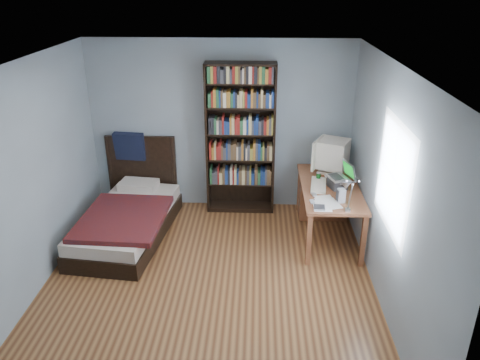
{
  "coord_description": "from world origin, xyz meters",
  "views": [
    {
      "loc": [
        0.54,
        -4.43,
        3.28
      ],
      "look_at": [
        0.33,
        0.94,
        0.91
      ],
      "focal_mm": 35.0,
      "sensor_mm": 36.0,
      "label": 1
    }
  ],
  "objects_px": {
    "laptop": "(339,180)",
    "bookshelf": "(241,140)",
    "keyboard": "(318,185)",
    "desk": "(324,194)",
    "crt_monitor": "(331,154)",
    "soda_can": "(318,177)",
    "bed": "(129,216)",
    "speaker": "(341,196)",
    "desk_lamp": "(347,188)"
  },
  "relations": [
    {
      "from": "laptop",
      "to": "keyboard",
      "type": "bearing_deg",
      "value": 173.87
    },
    {
      "from": "desk_lamp",
      "to": "soda_can",
      "type": "height_order",
      "value": "desk_lamp"
    },
    {
      "from": "crt_monitor",
      "to": "bed",
      "type": "height_order",
      "value": "crt_monitor"
    },
    {
      "from": "desk",
      "to": "crt_monitor",
      "type": "xyz_separation_m",
      "value": [
        0.05,
        0.04,
        0.59
      ]
    },
    {
      "from": "crt_monitor",
      "to": "keyboard",
      "type": "relative_size",
      "value": 1.17
    },
    {
      "from": "desk_lamp",
      "to": "keyboard",
      "type": "height_order",
      "value": "desk_lamp"
    },
    {
      "from": "desk",
      "to": "laptop",
      "type": "xyz_separation_m",
      "value": [
        0.1,
        -0.47,
        0.42
      ]
    },
    {
      "from": "desk",
      "to": "keyboard",
      "type": "distance_m",
      "value": 0.57
    },
    {
      "from": "crt_monitor",
      "to": "laptop",
      "type": "bearing_deg",
      "value": -84.55
    },
    {
      "from": "soda_can",
      "to": "bed",
      "type": "distance_m",
      "value": 2.64
    },
    {
      "from": "crt_monitor",
      "to": "bed",
      "type": "xyz_separation_m",
      "value": [
        -2.76,
        -0.53,
        -0.75
      ]
    },
    {
      "from": "desk",
      "to": "crt_monitor",
      "type": "height_order",
      "value": "crt_monitor"
    },
    {
      "from": "laptop",
      "to": "bookshelf",
      "type": "xyz_separation_m",
      "value": [
        -1.31,
        0.77,
        0.27
      ]
    },
    {
      "from": "soda_can",
      "to": "bed",
      "type": "bearing_deg",
      "value": -174.55
    },
    {
      "from": "crt_monitor",
      "to": "keyboard",
      "type": "height_order",
      "value": "crt_monitor"
    },
    {
      "from": "keyboard",
      "to": "bed",
      "type": "distance_m",
      "value": 2.6
    },
    {
      "from": "bed",
      "to": "bookshelf",
      "type": "bearing_deg",
      "value": 28.1
    },
    {
      "from": "bookshelf",
      "to": "speaker",
      "type": "bearing_deg",
      "value": -43.27
    },
    {
      "from": "bed",
      "to": "desk",
      "type": "bearing_deg",
      "value": 10.38
    },
    {
      "from": "bookshelf",
      "to": "bed",
      "type": "xyz_separation_m",
      "value": [
        -1.5,
        -0.8,
        -0.85
      ]
    },
    {
      "from": "desk",
      "to": "keyboard",
      "type": "height_order",
      "value": "keyboard"
    },
    {
      "from": "desk_lamp",
      "to": "bookshelf",
      "type": "xyz_separation_m",
      "value": [
        -1.2,
        1.79,
        -0.09
      ]
    },
    {
      "from": "speaker",
      "to": "soda_can",
      "type": "bearing_deg",
      "value": 96.42
    },
    {
      "from": "desk_lamp",
      "to": "laptop",
      "type": "bearing_deg",
      "value": 84.19
    },
    {
      "from": "laptop",
      "to": "desk_lamp",
      "type": "height_order",
      "value": "desk_lamp"
    },
    {
      "from": "speaker",
      "to": "bed",
      "type": "height_order",
      "value": "bed"
    },
    {
      "from": "laptop",
      "to": "bookshelf",
      "type": "height_order",
      "value": "bookshelf"
    },
    {
      "from": "desk",
      "to": "desk_lamp",
      "type": "relative_size",
      "value": 2.72
    },
    {
      "from": "crt_monitor",
      "to": "soda_can",
      "type": "height_order",
      "value": "crt_monitor"
    },
    {
      "from": "laptop",
      "to": "desk_lamp",
      "type": "relative_size",
      "value": 0.64
    },
    {
      "from": "bed",
      "to": "desk_lamp",
      "type": "bearing_deg",
      "value": -20.13
    },
    {
      "from": "crt_monitor",
      "to": "bed",
      "type": "bearing_deg",
      "value": -169.08
    },
    {
      "from": "desk_lamp",
      "to": "soda_can",
      "type": "xyz_separation_m",
      "value": [
        -0.13,
        1.24,
        -0.41
      ]
    },
    {
      "from": "speaker",
      "to": "bookshelf",
      "type": "distance_m",
      "value": 1.77
    },
    {
      "from": "desk",
      "to": "keyboard",
      "type": "bearing_deg",
      "value": -109.46
    },
    {
      "from": "laptop",
      "to": "speaker",
      "type": "relative_size",
      "value": 2.14
    },
    {
      "from": "keyboard",
      "to": "soda_can",
      "type": "bearing_deg",
      "value": 92.05
    },
    {
      "from": "soda_can",
      "to": "keyboard",
      "type": "bearing_deg",
      "value": -95.61
    },
    {
      "from": "laptop",
      "to": "speaker",
      "type": "height_order",
      "value": "laptop"
    },
    {
      "from": "desk",
      "to": "crt_monitor",
      "type": "relative_size",
      "value": 2.75
    },
    {
      "from": "crt_monitor",
      "to": "soda_can",
      "type": "bearing_deg",
      "value": -123.16
    },
    {
      "from": "desk",
      "to": "speaker",
      "type": "xyz_separation_m",
      "value": [
        0.06,
        -0.89,
        0.4
      ]
    },
    {
      "from": "crt_monitor",
      "to": "desk",
      "type": "bearing_deg",
      "value": -144.29
    },
    {
      "from": "keyboard",
      "to": "bookshelf",
      "type": "relative_size",
      "value": 0.22
    },
    {
      "from": "keyboard",
      "to": "bed",
      "type": "xyz_separation_m",
      "value": [
        -2.55,
        -0.06,
        -0.49
      ]
    },
    {
      "from": "keyboard",
      "to": "soda_can",
      "type": "distance_m",
      "value": 0.19
    },
    {
      "from": "bed",
      "to": "speaker",
      "type": "bearing_deg",
      "value": -8.17
    },
    {
      "from": "desk_lamp",
      "to": "bookshelf",
      "type": "relative_size",
      "value": 0.26
    },
    {
      "from": "crt_monitor",
      "to": "laptop",
      "type": "height_order",
      "value": "crt_monitor"
    },
    {
      "from": "desk",
      "to": "laptop",
      "type": "height_order",
      "value": "laptop"
    }
  ]
}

